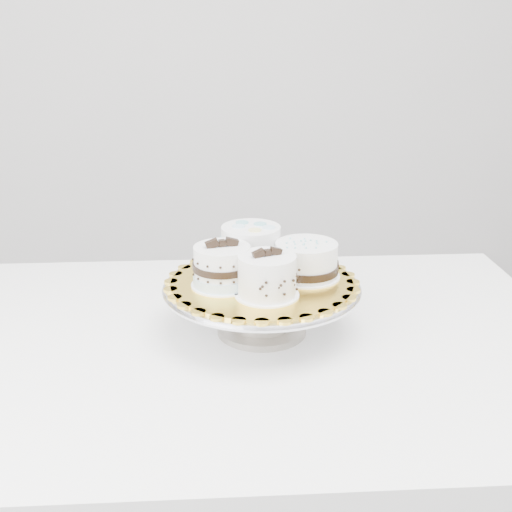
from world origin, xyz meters
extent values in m
cube|color=white|center=(0.02, 0.17, 0.73)|extent=(1.36, 1.01, 0.04)
cube|color=white|center=(-0.49, 0.61, 0.35)|extent=(0.06, 0.06, 0.71)
cube|color=white|center=(0.64, 0.44, 0.35)|extent=(0.06, 0.06, 0.71)
cylinder|color=gray|center=(0.06, 0.18, 0.76)|extent=(0.16, 0.16, 0.01)
cylinder|color=gray|center=(0.06, 0.18, 0.79)|extent=(0.11, 0.11, 0.09)
cylinder|color=silver|center=(0.06, 0.18, 0.84)|extent=(0.35, 0.35, 0.01)
cylinder|color=silver|center=(0.06, 0.18, 0.84)|extent=(0.36, 0.36, 0.00)
cylinder|color=gold|center=(0.06, 0.18, 0.85)|extent=(0.40, 0.40, 0.00)
cylinder|color=white|center=(0.06, 0.12, 0.85)|extent=(0.11, 0.11, 0.00)
cylinder|color=white|center=(0.06, 0.12, 0.89)|extent=(0.12, 0.12, 0.07)
cylinder|color=white|center=(-0.01, 0.18, 0.85)|extent=(0.11, 0.11, 0.00)
cylinder|color=white|center=(-0.01, 0.18, 0.89)|extent=(0.10, 0.10, 0.07)
cylinder|color=silver|center=(-0.01, 0.18, 0.86)|extent=(0.10, 0.10, 0.02)
cylinder|color=black|center=(-0.01, 0.18, 0.89)|extent=(0.10, 0.10, 0.01)
cylinder|color=white|center=(0.06, 0.25, 0.85)|extent=(0.12, 0.12, 0.00)
cylinder|color=white|center=(0.06, 0.25, 0.89)|extent=(0.14, 0.14, 0.08)
cylinder|color=white|center=(0.15, 0.18, 0.85)|extent=(0.12, 0.12, 0.00)
cylinder|color=white|center=(0.15, 0.18, 0.88)|extent=(0.14, 0.14, 0.06)
cylinder|color=black|center=(0.15, 0.18, 0.87)|extent=(0.12, 0.12, 0.01)
camera|label=1|loc=(-0.18, -0.86, 1.29)|focal=45.00mm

